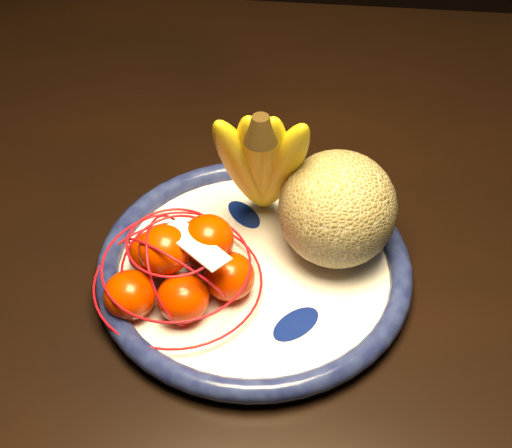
% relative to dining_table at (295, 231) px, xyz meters
% --- Properties ---
extents(dining_table, '(1.53, 1.01, 0.72)m').
position_rel_dining_table_xyz_m(dining_table, '(0.00, 0.00, 0.00)').
color(dining_table, black).
rests_on(dining_table, ground).
extents(fruit_bowl, '(0.33, 0.33, 0.03)m').
position_rel_dining_table_xyz_m(fruit_bowl, '(-0.02, -0.15, 0.09)').
color(fruit_bowl, white).
rests_on(fruit_bowl, dining_table).
extents(cantaloupe, '(0.12, 0.12, 0.12)m').
position_rel_dining_table_xyz_m(cantaloupe, '(0.06, -0.11, 0.15)').
color(cantaloupe, olive).
rests_on(cantaloupe, fruit_bowl).
extents(banana_bunch, '(0.13, 0.12, 0.19)m').
position_rel_dining_table_xyz_m(banana_bunch, '(-0.03, -0.09, 0.19)').
color(banana_bunch, gold).
rests_on(banana_bunch, fruit_bowl).
extents(mandarin_bag, '(0.22, 0.22, 0.11)m').
position_rel_dining_table_xyz_m(mandarin_bag, '(-0.09, -0.19, 0.12)').
color(mandarin_bag, '#E53000').
rests_on(mandarin_bag, fruit_bowl).
extents(price_tag, '(0.08, 0.06, 0.01)m').
position_rel_dining_table_xyz_m(price_tag, '(-0.07, -0.20, 0.16)').
color(price_tag, white).
rests_on(price_tag, mandarin_bag).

